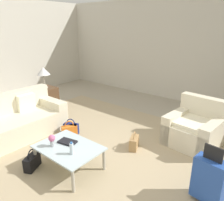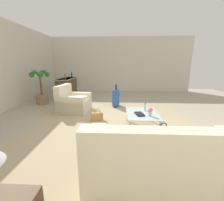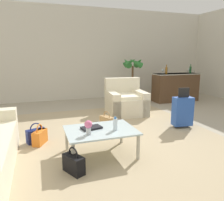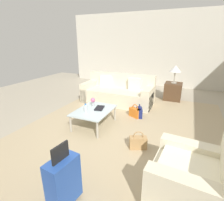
{
  "view_description": "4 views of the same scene",
  "coord_description": "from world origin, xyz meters",
  "px_view_note": "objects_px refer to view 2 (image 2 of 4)",
  "views": [
    {
      "loc": [
        2.11,
        -2.46,
        2.28
      ],
      "look_at": [
        -0.3,
        0.49,
        0.96
      ],
      "focal_mm": 35.0,
      "sensor_mm": 36.0,
      "label": 1
    },
    {
      "loc": [
        -3.97,
        0.07,
        1.6
      ],
      "look_at": [
        -0.85,
        0.23,
        0.83
      ],
      "focal_mm": 24.0,
      "sensor_mm": 36.0,
      "label": 2
    },
    {
      "loc": [
        -1.26,
        -3.52,
        1.5
      ],
      "look_at": [
        0.09,
        0.4,
        0.65
      ],
      "focal_mm": 35.0,
      "sensor_mm": 36.0,
      "label": 3
    },
    {
      "loc": [
        2.88,
        1.39,
        1.94
      ],
      "look_at": [
        -0.04,
        0.11,
        0.84
      ],
      "focal_mm": 28.0,
      "sensor_mm": 36.0,
      "label": 4
    }
  ],
  "objects_px": {
    "flower_vase": "(150,111)",
    "potted_palm": "(41,87)",
    "wine_glass_leftmost": "(63,77)",
    "armchair": "(72,103)",
    "wine_bottle_green": "(72,75)",
    "handbag_navy": "(105,141)",
    "coffee_table": "(142,115)",
    "couch": "(169,163)",
    "coffee_table_book": "(139,114)",
    "water_bottle": "(145,107)",
    "suitcase_blue": "(116,97)",
    "wine_bottle_amber": "(65,77)",
    "handbag_orange": "(110,140)",
    "bar_console": "(67,88)",
    "wine_glass_left_of_centre": "(70,75)",
    "handbag_black": "(163,132)",
    "handbag_tan": "(97,116)"
  },
  "relations": [
    {
      "from": "couch",
      "to": "wine_bottle_green",
      "type": "bearing_deg",
      "value": 28.22
    },
    {
      "from": "coffee_table",
      "to": "armchair",
      "type": "bearing_deg",
      "value": 59.0
    },
    {
      "from": "flower_vase",
      "to": "handbag_orange",
      "type": "distance_m",
      "value": 1.18
    },
    {
      "from": "armchair",
      "to": "wine_bottle_amber",
      "type": "relative_size",
      "value": 3.45
    },
    {
      "from": "handbag_black",
      "to": "handbag_navy",
      "type": "relative_size",
      "value": 1.0
    },
    {
      "from": "couch",
      "to": "potted_palm",
      "type": "relative_size",
      "value": 1.51
    },
    {
      "from": "wine_glass_leftmost",
      "to": "wine_bottle_green",
      "type": "xyz_separation_m",
      "value": [
        1.0,
        -0.07,
        0.01
      ]
    },
    {
      "from": "wine_bottle_green",
      "to": "handbag_orange",
      "type": "distance_m",
      "value": 5.42
    },
    {
      "from": "coffee_table",
      "to": "water_bottle",
      "type": "height_order",
      "value": "water_bottle"
    },
    {
      "from": "coffee_table_book",
      "to": "water_bottle",
      "type": "bearing_deg",
      "value": -41.23
    },
    {
      "from": "flower_vase",
      "to": "handbag_tan",
      "type": "bearing_deg",
      "value": 62.5
    },
    {
      "from": "wine_bottle_green",
      "to": "potted_palm",
      "type": "relative_size",
      "value": 0.2
    },
    {
      "from": "wine_bottle_amber",
      "to": "suitcase_blue",
      "type": "distance_m",
      "value": 2.61
    },
    {
      "from": "wine_bottle_green",
      "to": "handbag_navy",
      "type": "height_order",
      "value": "wine_bottle_green"
    },
    {
      "from": "bar_console",
      "to": "handbag_black",
      "type": "distance_m",
      "value": 5.31
    },
    {
      "from": "suitcase_blue",
      "to": "handbag_tan",
      "type": "distance_m",
      "value": 1.61
    },
    {
      "from": "wine_bottle_green",
      "to": "handbag_tan",
      "type": "xyz_separation_m",
      "value": [
        -3.48,
        -1.79,
        -0.91
      ]
    },
    {
      "from": "couch",
      "to": "handbag_navy",
      "type": "height_order",
      "value": "couch"
    },
    {
      "from": "potted_palm",
      "to": "wine_glass_leftmost",
      "type": "bearing_deg",
      "value": -39.46
    },
    {
      "from": "water_bottle",
      "to": "suitcase_blue",
      "type": "relative_size",
      "value": 0.24
    },
    {
      "from": "coffee_table_book",
      "to": "flower_vase",
      "type": "xyz_separation_m",
      "value": [
        -0.1,
        -0.23,
        0.11
      ]
    },
    {
      "from": "flower_vase",
      "to": "potted_palm",
      "type": "relative_size",
      "value": 0.14
    },
    {
      "from": "flower_vase",
      "to": "wine_glass_left_of_centre",
      "type": "height_order",
      "value": "wine_glass_left_of_centre"
    },
    {
      "from": "armchair",
      "to": "flower_vase",
      "type": "bearing_deg",
      "value": -123.3
    },
    {
      "from": "wine_glass_left_of_centre",
      "to": "handbag_black",
      "type": "bearing_deg",
      "value": -141.99
    },
    {
      "from": "armchair",
      "to": "wine_bottle_amber",
      "type": "xyz_separation_m",
      "value": [
        1.74,
        0.82,
        0.74
      ]
    },
    {
      "from": "couch",
      "to": "bar_console",
      "type": "bearing_deg",
      "value": 31.13
    },
    {
      "from": "water_bottle",
      "to": "handbag_black",
      "type": "distance_m",
      "value": 0.83
    },
    {
      "from": "bar_console",
      "to": "wine_glass_leftmost",
      "type": "distance_m",
      "value": 0.77
    },
    {
      "from": "armchair",
      "to": "handbag_black",
      "type": "distance_m",
      "value": 3.14
    },
    {
      "from": "water_bottle",
      "to": "suitcase_blue",
      "type": "xyz_separation_m",
      "value": [
        1.8,
        0.8,
        -0.14
      ]
    },
    {
      "from": "wine_glass_leftmost",
      "to": "wine_glass_left_of_centre",
      "type": "relative_size",
      "value": 1.0
    },
    {
      "from": "coffee_table_book",
      "to": "potted_palm",
      "type": "distance_m",
      "value": 4.31
    },
    {
      "from": "wine_bottle_amber",
      "to": "handbag_orange",
      "type": "relative_size",
      "value": 0.84
    },
    {
      "from": "coffee_table",
      "to": "coffee_table_book",
      "type": "bearing_deg",
      "value": 146.31
    },
    {
      "from": "suitcase_blue",
      "to": "wine_bottle_amber",
      "type": "bearing_deg",
      "value": 65.44
    },
    {
      "from": "wine_glass_leftmost",
      "to": "armchair",
      "type": "bearing_deg",
      "value": -151.85
    },
    {
      "from": "coffee_table_book",
      "to": "handbag_orange",
      "type": "relative_size",
      "value": 0.83
    },
    {
      "from": "handbag_orange",
      "to": "handbag_tan",
      "type": "height_order",
      "value": "same"
    },
    {
      "from": "flower_vase",
      "to": "wine_glass_left_of_centre",
      "type": "xyz_separation_m",
      "value": [
        4.25,
        3.28,
        0.5
      ]
    },
    {
      "from": "coffee_table",
      "to": "handbag_navy",
      "type": "height_order",
      "value": "coffee_table"
    },
    {
      "from": "bar_console",
      "to": "potted_palm",
      "type": "relative_size",
      "value": 1.05
    },
    {
      "from": "handbag_black",
      "to": "handbag_navy",
      "type": "distance_m",
      "value": 1.32
    },
    {
      "from": "water_bottle",
      "to": "handbag_tan",
      "type": "distance_m",
      "value": 1.39
    },
    {
      "from": "coffee_table",
      "to": "handbag_orange",
      "type": "height_order",
      "value": "coffee_table"
    },
    {
      "from": "suitcase_blue",
      "to": "wine_glass_left_of_centre",
      "type": "bearing_deg",
      "value": 50.1
    },
    {
      "from": "coffee_table",
      "to": "bar_console",
      "type": "relative_size",
      "value": 0.67
    },
    {
      "from": "coffee_table_book",
      "to": "suitcase_blue",
      "type": "relative_size",
      "value": 0.35
    },
    {
      "from": "wine_bottle_amber",
      "to": "handbag_navy",
      "type": "xyz_separation_m",
      "value": [
        -3.98,
        -2.15,
        -0.91
      ]
    },
    {
      "from": "wine_glass_leftmost",
      "to": "potted_palm",
      "type": "height_order",
      "value": "potted_palm"
    }
  ]
}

